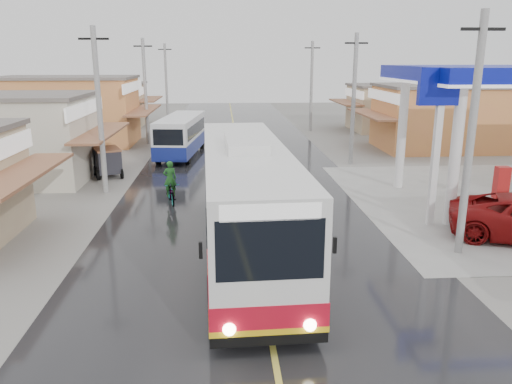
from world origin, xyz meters
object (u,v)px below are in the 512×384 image
cyclist (171,189)px  tricycle_near (107,160)px  coach_bus (246,199)px  second_bus (181,135)px

cyclist → tricycle_near: (-4.10, 5.68, 0.27)m
coach_bus → tricycle_near: 14.05m
cyclist → second_bus: bearing=78.8°
coach_bus → second_bus: 18.35m
coach_bus → second_bus: (-3.58, 17.99, -0.49)m
second_bus → tricycle_near: second_bus is taller
coach_bus → second_bus: bearing=99.2°
coach_bus → cyclist: coach_bus is taller
second_bus → cyclist: size_ratio=4.07×
second_bus → coach_bus: bearing=-72.1°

